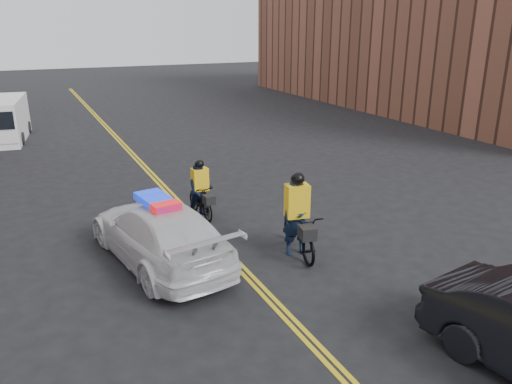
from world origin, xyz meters
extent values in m
plane|color=black|center=(0.00, 0.00, 0.00)|extent=(120.00, 120.00, 0.00)
cube|color=gold|center=(-0.08, 8.00, 0.01)|extent=(0.10, 60.00, 0.01)
cube|color=gold|center=(0.08, 8.00, 0.01)|extent=(0.10, 60.00, 0.01)
cube|color=brown|center=(22.00, 18.00, 5.50)|extent=(12.00, 30.00, 11.00)
imported|color=silver|center=(-1.60, 1.73, 0.74)|extent=(2.85, 5.34, 1.47)
cube|color=#0C26CC|center=(-1.60, 1.73, 1.55)|extent=(0.82, 1.43, 0.16)
cube|color=white|center=(-5.00, 18.04, 1.01)|extent=(2.40, 4.96, 2.03)
cylinder|color=black|center=(-4.36, 16.53, 0.31)|extent=(0.30, 0.64, 0.62)
cylinder|color=black|center=(-3.97, 19.32, 0.31)|extent=(0.30, 0.64, 0.62)
imported|color=black|center=(1.58, 0.68, 0.57)|extent=(1.14, 2.28, 1.14)
imported|color=#0E1A33|center=(1.58, 0.68, 0.98)|extent=(0.79, 0.59, 1.96)
cube|color=yellow|center=(1.58, 0.68, 1.41)|extent=(0.62, 0.48, 0.82)
sphere|color=black|center=(1.58, 0.68, 1.97)|extent=(0.33, 0.33, 0.33)
cube|color=black|center=(1.44, -0.07, 0.89)|extent=(0.42, 0.46, 0.30)
imported|color=black|center=(0.27, 4.11, 0.52)|extent=(0.58, 1.76, 1.04)
imported|color=black|center=(0.27, 4.11, 0.81)|extent=(0.82, 0.65, 1.61)
cube|color=yellow|center=(0.27, 4.11, 1.16)|extent=(0.48, 0.34, 0.68)
sphere|color=black|center=(0.27, 4.11, 1.62)|extent=(0.27, 0.27, 0.27)
cube|color=black|center=(0.31, 3.48, 0.73)|extent=(0.31, 0.35, 0.25)
camera|label=1|loc=(-4.21, -9.21, 5.52)|focal=35.00mm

